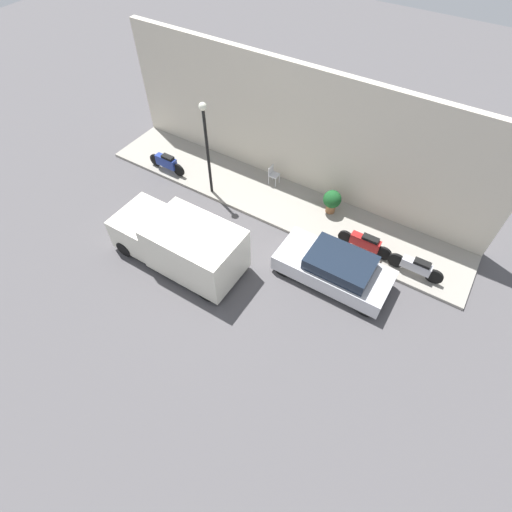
{
  "coord_description": "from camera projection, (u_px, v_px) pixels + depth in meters",
  "views": [
    {
      "loc": [
        -6.68,
        -6.08,
        11.69
      ],
      "look_at": [
        1.14,
        -1.16,
        0.6
      ],
      "focal_mm": 28.0,
      "sensor_mm": 36.0,
      "label": 1
    }
  ],
  "objects": [
    {
      "name": "parked_car",
      "position": [
        335.0,
        268.0,
        14.06
      ],
      "size": [
        1.79,
        4.08,
        1.26
      ],
      "color": "silver",
      "rests_on": "ground_plane"
    },
    {
      "name": "ground_plane",
      "position": [
        213.0,
        274.0,
        14.68
      ],
      "size": [
        60.0,
        60.0,
        0.0
      ],
      "primitive_type": "plane",
      "color": "#514F51"
    },
    {
      "name": "scooter_silver",
      "position": [
        416.0,
        266.0,
        14.2
      ],
      "size": [
        0.3,
        2.0,
        0.76
      ],
      "color": "#B7B7BF",
      "rests_on": "sidewalk"
    },
    {
      "name": "sidewalk",
      "position": [
        277.0,
        200.0,
        17.15
      ],
      "size": [
        2.76,
        16.37,
        0.12
      ],
      "color": "gray",
      "rests_on": "ground_plane"
    },
    {
      "name": "streetlamp",
      "position": [
        206.0,
        139.0,
        15.4
      ],
      "size": [
        0.31,
        0.31,
        4.15
      ],
      "color": "black",
      "rests_on": "sidewalk"
    },
    {
      "name": "building_facade",
      "position": [
        298.0,
        130.0,
        15.99
      ],
      "size": [
        0.3,
        16.37,
        5.3
      ],
      "color": "beige",
      "rests_on": "ground_plane"
    },
    {
      "name": "motorcycle_blue",
      "position": [
        167.0,
        162.0,
        17.99
      ],
      "size": [
        0.3,
        1.95,
        0.85
      ],
      "color": "navy",
      "rests_on": "sidewalk"
    },
    {
      "name": "motorcycle_red",
      "position": [
        365.0,
        243.0,
        14.91
      ],
      "size": [
        0.3,
        2.12,
        0.8
      ],
      "color": "#B21E1E",
      "rests_on": "sidewalk"
    },
    {
      "name": "delivery_van",
      "position": [
        179.0,
        242.0,
        14.32
      ],
      "size": [
        2.09,
        4.96,
        1.99
      ],
      "color": "silver",
      "rests_on": "ground_plane"
    },
    {
      "name": "potted_plant",
      "position": [
        332.0,
        200.0,
        16.14
      ],
      "size": [
        0.74,
        0.74,
        1.05
      ],
      "color": "brown",
      "rests_on": "sidewalk"
    },
    {
      "name": "cafe_chair",
      "position": [
        273.0,
        174.0,
        17.4
      ],
      "size": [
        0.4,
        0.4,
        0.85
      ],
      "color": "silver",
      "rests_on": "sidewalk"
    }
  ]
}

